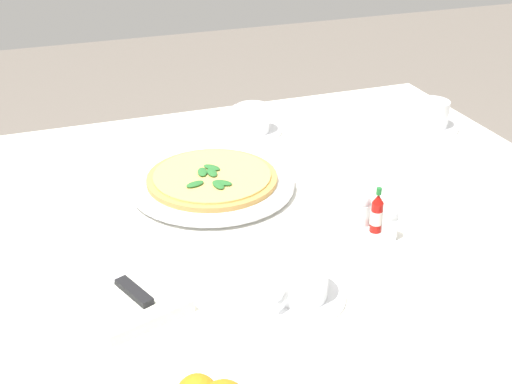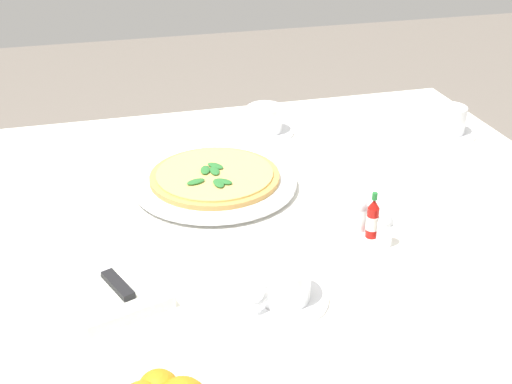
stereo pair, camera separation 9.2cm
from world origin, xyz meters
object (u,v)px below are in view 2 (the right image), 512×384
Objects in this scene: pizza_plate at (215,182)px; napkin_folded at (105,278)px; coffee_cup_back_corner at (448,122)px; coffee_cup_center_back at (265,121)px; hot_sauce_bottle at (373,219)px; salt_shaker at (360,216)px; coffee_cup_near_left at (284,285)px; pizza at (215,176)px; pepper_shaker at (385,231)px; dinner_knife at (103,269)px.

pizza_plate is 1.26× the size of napkin_folded.
pizza_plate is 2.40× the size of coffee_cup_back_corner.
coffee_cup_center_back is (0.11, 0.40, -0.00)m from coffee_cup_back_corner.
napkin_folded is at bearing 92.51° from hot_sauce_bottle.
salt_shaker is at bearing -100.65° from napkin_folded.
coffee_cup_center_back is at bearing 5.80° from salt_shaker.
pizza is at bearing 3.78° from coffee_cup_near_left.
coffee_cup_back_corner is 2.31× the size of pepper_shaker.
pepper_shaker is (-0.39, 0.33, -0.00)m from coffee_cup_back_corner.
pizza is 1.90× the size of coffee_cup_near_left.
salt_shaker is at bearing -135.59° from pizza.
pizza_plate is 0.34m from napkin_folded.
dinner_knife is at bearing 138.95° from pizza_plate.
coffee_cup_center_back is 0.52× the size of napkin_folded.
napkin_folded reaches higher than pizza_plate.
coffee_cup_center_back reaches higher than coffee_cup_near_left.
coffee_cup_near_left is at bearing -130.74° from napkin_folded.
coffee_cup_back_corner is at bearing -105.61° from coffee_cup_center_back.
pizza is 0.28m from coffee_cup_center_back.
pizza_plate is at bearing 101.96° from coffee_cup_back_corner.
salt_shaker reaches higher than pizza.
salt_shaker is at bearing -105.85° from dinner_knife.
pepper_shaker is (-0.03, -0.01, -0.01)m from hot_sauce_bottle.
hot_sauce_bottle reaches higher than napkin_folded.
coffee_cup_near_left is at bearing -176.26° from pizza_plate.
coffee_cup_near_left reaches higher than dinner_knife.
pepper_shaker is at bearing -113.21° from dinner_knife.
pizza is at bearing 40.35° from pepper_shaker.
coffee_cup_center_back is 2.31× the size of salt_shaker.
pepper_shaker is (0.10, -0.20, -0.00)m from coffee_cup_near_left.
dinner_knife is 0.43m from salt_shaker.
hot_sauce_bottle is (0.02, -0.44, 0.01)m from dinner_knife.
hot_sauce_bottle is (0.02, -0.44, 0.02)m from napkin_folded.
coffee_cup_near_left is at bearing 166.95° from coffee_cup_center_back.
coffee_cup_back_corner is 0.87m from dinner_knife.
pizza reaches higher than dinner_knife.
hot_sauce_bottle reaches higher than pizza_plate.
pizza_plate is 5.54× the size of pepper_shaker.
napkin_folded is 0.01m from dinner_knife.
coffee_cup_center_back is at bearing -60.26° from dinner_knife.
pizza_plate is at bearing -26.02° from pizza.
pizza_plate is 1.26× the size of pizza.
pepper_shaker is at bearing 139.43° from coffee_cup_back_corner.
pizza_plate is at bearing 144.61° from coffee_cup_center_back.
coffee_cup_near_left is at bearing 123.57° from hot_sauce_bottle.
coffee_cup_center_back is 1.00× the size of coffee_cup_near_left.
pizza_plate is 0.30m from salt_shaker.
hot_sauce_bottle is at bearing -56.43° from coffee_cup_near_left.
hot_sauce_bottle is (0.13, -0.19, 0.01)m from coffee_cup_near_left.
pizza is 1.00× the size of napkin_folded.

